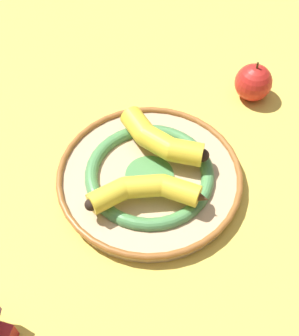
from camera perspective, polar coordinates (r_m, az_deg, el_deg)
ground_plane at (r=0.75m, az=-1.82°, el=-3.01°), size 2.80×2.80×0.00m
decorative_bowl at (r=0.75m, az=0.00°, el=-1.05°), size 0.30×0.30×0.03m
banana_a at (r=0.69m, az=-0.36°, el=-2.77°), size 0.19×0.07×0.03m
banana_b at (r=0.75m, az=1.08°, el=3.57°), size 0.13×0.14×0.04m
apple at (r=0.89m, az=12.55°, el=10.15°), size 0.07×0.07×0.08m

